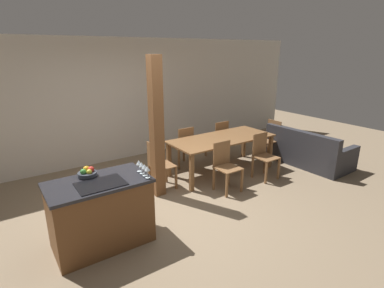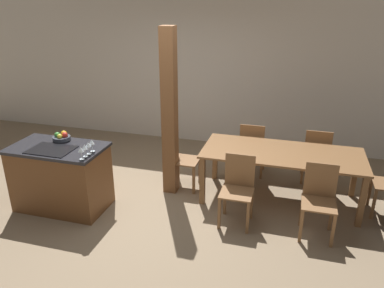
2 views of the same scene
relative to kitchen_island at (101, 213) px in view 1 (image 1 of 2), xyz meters
name	(u,v)px [view 1 (image 1 of 2)]	position (x,y,z in m)	size (l,w,h in m)	color
ground_plane	(168,211)	(1.12, 0.24, -0.45)	(16.00, 16.00, 0.00)	#847056
wall_back	(103,102)	(1.12, 2.97, 0.90)	(11.20, 0.08, 2.70)	silver
kitchen_island	(101,213)	(0.00, 0.00, 0.00)	(1.24, 0.71, 0.90)	brown
fruit_bowl	(87,173)	(-0.06, 0.21, 0.50)	(0.24, 0.24, 0.12)	#383D47
wine_glass_near	(147,169)	(0.54, -0.28, 0.57)	(0.07, 0.07, 0.16)	silver
wine_glass_middle	(144,167)	(0.54, -0.20, 0.57)	(0.07, 0.07, 0.16)	silver
wine_glass_far	(142,165)	(0.54, -0.12, 0.57)	(0.07, 0.07, 0.16)	silver
wine_glass_end	(139,163)	(0.54, -0.03, 0.57)	(0.07, 0.07, 0.16)	silver
dining_table	(222,142)	(2.84, 1.00, 0.20)	(2.18, 0.94, 0.74)	brown
dining_chair_near_left	(226,165)	(2.35, 0.30, 0.02)	(0.40, 0.40, 0.89)	brown
dining_chair_near_right	(264,155)	(3.33, 0.30, 0.02)	(0.40, 0.40, 0.89)	brown
dining_chair_far_left	(183,146)	(2.35, 1.70, 0.02)	(0.40, 0.40, 0.89)	brown
dining_chair_far_right	(218,138)	(3.33, 1.70, 0.02)	(0.40, 0.40, 0.89)	brown
dining_chair_head_end	(159,165)	(1.38, 1.00, 0.02)	(0.40, 0.40, 0.89)	brown
dining_chair_foot_end	(270,139)	(4.30, 1.00, 0.02)	(0.40, 0.40, 0.89)	brown
couch	(308,152)	(4.71, 0.26, -0.18)	(0.93, 1.77, 0.80)	#2D2D33
timber_post	(156,129)	(1.28, 0.84, 0.74)	(0.19, 0.19, 2.37)	brown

